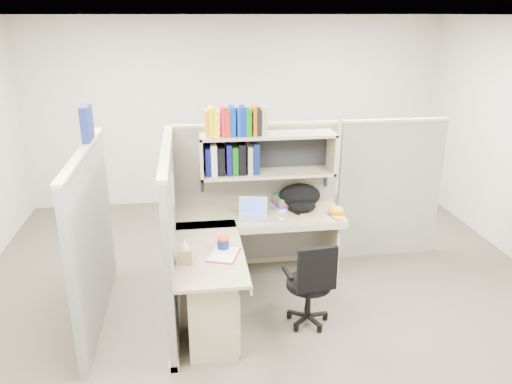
{
  "coord_description": "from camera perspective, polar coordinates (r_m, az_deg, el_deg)",
  "views": [
    {
      "loc": [
        -0.69,
        -4.22,
        2.72
      ],
      "look_at": [
        -0.08,
        0.25,
        1.1
      ],
      "focal_mm": 35.0,
      "sensor_mm": 36.0,
      "label": 1
    }
  ],
  "objects": [
    {
      "name": "orange_cap",
      "position": [
        5.28,
        9.1,
        -2.06
      ],
      "size": [
        0.19,
        0.22,
        0.09
      ],
      "primitive_type": null,
      "rotation": [
        0.0,
        0.0,
        -0.12
      ],
      "color": "orange",
      "rests_on": "desk"
    },
    {
      "name": "task_chair",
      "position": [
        4.63,
        6.16,
        -11.78
      ],
      "size": [
        0.47,
        0.43,
        0.86
      ],
      "color": "black",
      "rests_on": "ground"
    },
    {
      "name": "desk",
      "position": [
        4.56,
        -3.2,
        -10.26
      ],
      "size": [
        1.74,
        1.75,
        0.73
      ],
      "color": "tan",
      "rests_on": "ground"
    },
    {
      "name": "mouse",
      "position": [
        5.07,
        2.93,
        -3.13
      ],
      "size": [
        0.1,
        0.07,
        0.03
      ],
      "primitive_type": "ellipsoid",
      "rotation": [
        0.0,
        0.0,
        -0.16
      ],
      "color": "#9AC1DB",
      "rests_on": "desk"
    },
    {
      "name": "snack_canister",
      "position": [
        4.49,
        -3.79,
        -5.79
      ],
      "size": [
        0.11,
        0.11,
        0.11
      ],
      "color": "navy",
      "rests_on": "desk"
    },
    {
      "name": "ground",
      "position": [
        5.07,
        1.33,
        -12.65
      ],
      "size": [
        6.0,
        6.0,
        0.0
      ],
      "primitive_type": "plane",
      "color": "#37332B",
      "rests_on": "ground"
    },
    {
      "name": "room_shell",
      "position": [
        4.42,
        1.5,
        5.37
      ],
      "size": [
        6.0,
        6.0,
        6.0
      ],
      "color": "#B4B1A2",
      "rests_on": "ground"
    },
    {
      "name": "laptop",
      "position": [
        5.08,
        -0.4,
        -1.99
      ],
      "size": [
        0.34,
        0.34,
        0.21
      ],
      "primitive_type": null,
      "rotation": [
        0.0,
        0.0,
        -0.2
      ],
      "color": "silver",
      "rests_on": "desk"
    },
    {
      "name": "loose_paper",
      "position": [
        4.4,
        -3.74,
        -7.09
      ],
      "size": [
        0.31,
        0.35,
        0.0
      ],
      "primitive_type": null,
      "rotation": [
        0.0,
        0.0,
        -0.32
      ],
      "color": "white",
      "rests_on": "desk"
    },
    {
      "name": "tissue_box",
      "position": [
        4.26,
        -8.12,
        -6.69
      ],
      "size": [
        0.14,
        0.14,
        0.21
      ],
      "primitive_type": null,
      "rotation": [
        0.0,
        0.0,
        -0.12
      ],
      "color": "tan",
      "rests_on": "desk"
    },
    {
      "name": "cubicle",
      "position": [
        5.03,
        -3.54,
        -1.38
      ],
      "size": [
        3.79,
        1.84,
        1.95
      ],
      "color": "slate",
      "rests_on": "ground"
    },
    {
      "name": "backpack",
      "position": [
        5.34,
        5.14,
        -0.65
      ],
      "size": [
        0.52,
        0.44,
        0.27
      ],
      "primitive_type": null,
      "rotation": [
        0.0,
        0.0,
        0.23
      ],
      "color": "black",
      "rests_on": "desk"
    },
    {
      "name": "paper_cup",
      "position": [
        5.36,
        -0.65,
        -1.43
      ],
      "size": [
        0.08,
        0.08,
        0.1
      ],
      "primitive_type": "cylinder",
      "rotation": [
        0.0,
        0.0,
        -0.12
      ],
      "color": "white",
      "rests_on": "desk"
    },
    {
      "name": "book_stack",
      "position": [
        5.41,
        3.07,
        -1.12
      ],
      "size": [
        0.24,
        0.29,
        0.12
      ],
      "primitive_type": null,
      "rotation": [
        0.0,
        0.0,
        0.2
      ],
      "color": "gray",
      "rests_on": "desk"
    }
  ]
}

